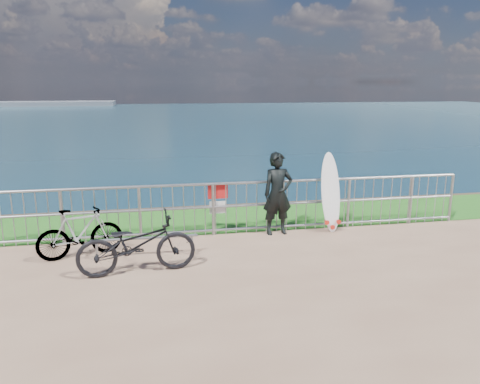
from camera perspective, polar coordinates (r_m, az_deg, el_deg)
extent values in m
plane|color=#1E5F1A|center=(11.04, -1.40, -3.24)|extent=(120.00, 120.00, 0.00)
cube|color=brown|center=(13.06, -2.19, -12.37)|extent=(120.00, 0.30, 5.00)
plane|color=#193A4C|center=(98.11, -9.58, 8.32)|extent=(260.00, 260.00, 0.00)
cube|color=#565E68|center=(182.43, -26.23, 9.61)|extent=(70.00, 12.00, 1.50)
cylinder|color=gray|center=(9.72, -0.41, 1.11)|extent=(10.00, 0.06, 0.06)
cylinder|color=gray|center=(9.84, -0.40, -1.71)|extent=(10.00, 0.05, 0.05)
cylinder|color=gray|center=(9.98, -0.40, -4.51)|extent=(10.00, 0.05, 0.05)
cylinder|color=gray|center=(9.88, -20.83, -2.86)|extent=(0.06, 0.06, 1.10)
cylinder|color=gray|center=(9.72, -12.10, -2.54)|extent=(0.06, 0.06, 1.10)
cylinder|color=gray|center=(9.78, -3.29, -2.16)|extent=(0.06, 0.06, 1.10)
cylinder|color=gray|center=(10.07, 5.21, -1.74)|extent=(0.06, 0.06, 1.10)
cylinder|color=gray|center=(10.57, 13.07, -1.32)|extent=(0.06, 0.06, 1.10)
cylinder|color=gray|center=(11.24, 20.11, -0.92)|extent=(0.06, 0.06, 1.10)
cylinder|color=gray|center=(11.78, 24.31, -0.68)|extent=(0.06, 0.06, 1.10)
cube|color=red|center=(9.76, -2.72, 0.06)|extent=(0.42, 0.02, 0.30)
cube|color=white|center=(9.76, -2.72, 0.05)|extent=(0.38, 0.01, 0.08)
cube|color=white|center=(9.84, -2.70, -1.87)|extent=(0.36, 0.02, 0.26)
imported|color=black|center=(9.80, 4.63, -0.21)|extent=(0.67, 0.47, 1.74)
ellipsoid|color=white|center=(10.18, 10.99, -0.01)|extent=(0.50, 0.45, 1.71)
cone|color=red|center=(10.18, 10.40, -3.55)|extent=(0.10, 0.19, 0.10)
cone|color=red|center=(10.27, 11.76, -3.46)|extent=(0.10, 0.19, 0.10)
cone|color=red|center=(10.26, 11.06, -4.10)|extent=(0.10, 0.19, 0.10)
imported|color=black|center=(8.02, -12.49, -6.21)|extent=(2.03, 0.90, 1.03)
imported|color=black|center=(9.06, -18.94, -4.72)|extent=(1.60, 0.89, 0.93)
cylinder|color=gray|center=(8.74, -11.52, -5.52)|extent=(1.92, 0.05, 0.05)
cylinder|color=gray|center=(8.87, -17.05, -6.85)|extent=(0.04, 0.04, 0.37)
cylinder|color=gray|center=(8.82, -5.85, -6.42)|extent=(0.04, 0.04, 0.37)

